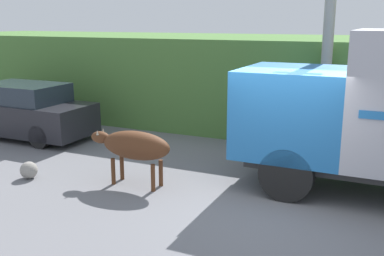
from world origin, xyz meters
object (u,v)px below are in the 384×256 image
(parked_suv, at_px, (22,111))
(utility_pole, at_px, (329,24))
(pedestrian_on_hill, at_px, (252,113))
(roadside_rock, at_px, (29,170))
(brown_cow, at_px, (134,146))

(parked_suv, relative_size, utility_pole, 0.68)
(parked_suv, xyz_separation_m, pedestrian_on_hill, (6.62, 1.71, 0.21))
(roadside_rock, bearing_deg, brown_cow, 15.40)
(pedestrian_on_hill, bearing_deg, parked_suv, 1.13)
(parked_suv, xyz_separation_m, roadside_rock, (2.86, -2.73, -0.59))
(brown_cow, xyz_separation_m, parked_suv, (-5.23, 2.08, -0.08))
(parked_suv, height_order, utility_pole, utility_pole)
(roadside_rock, bearing_deg, utility_pole, 39.82)
(brown_cow, relative_size, pedestrian_on_hill, 1.08)
(brown_cow, bearing_deg, parked_suv, 161.83)
(utility_pole, distance_m, roadside_rock, 7.93)
(brown_cow, height_order, pedestrian_on_hill, pedestrian_on_hill)
(parked_suv, distance_m, roadside_rock, 4.00)
(pedestrian_on_hill, xyz_separation_m, roadside_rock, (-3.76, -4.44, -0.80))
(pedestrian_on_hill, bearing_deg, roadside_rock, 36.38)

